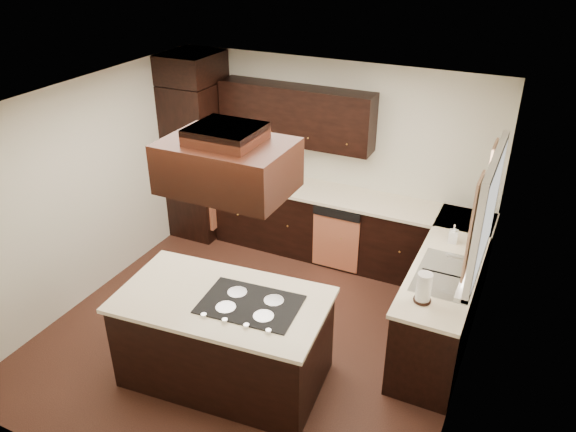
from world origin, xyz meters
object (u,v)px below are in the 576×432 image
object	(u,v)px
range_hood	(228,166)
spice_rack	(266,172)
island	(224,340)
oven_column	(199,160)

from	to	relation	value
range_hood	spice_rack	bearing A→B (deg)	110.37
island	spice_rack	size ratio (longest dim) A/B	5.11
oven_column	spice_rack	world-z (taller)	oven_column
spice_rack	island	bearing A→B (deg)	-88.58
island	spice_rack	distance (m)	2.61
range_hood	island	bearing A→B (deg)	-105.73
oven_column	range_hood	size ratio (longest dim) A/B	2.02
oven_column	spice_rack	distance (m)	1.04
oven_column	island	world-z (taller)	oven_column
island	spice_rack	xyz separation A→B (m)	(-0.79, 2.41, 0.63)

